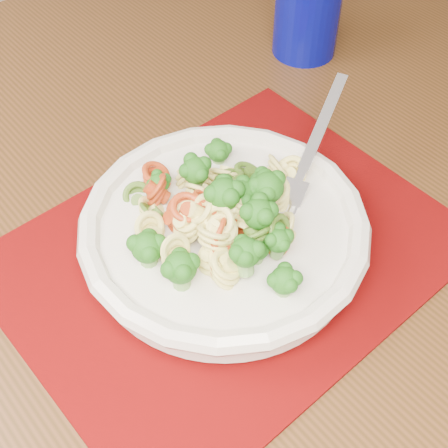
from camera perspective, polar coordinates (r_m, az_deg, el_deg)
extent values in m
cube|color=#4F2D16|center=(0.66, -9.30, 1.91)|extent=(1.52, 1.29, 0.04)
cube|color=#4F2D16|center=(1.40, 4.67, 10.61)|extent=(0.09, 0.09, 0.74)
cube|color=#630404|center=(0.58, 0.40, -2.63)|extent=(0.49, 0.45, 0.00)
cylinder|color=silver|center=(0.58, 0.00, -2.27)|extent=(0.11, 0.11, 0.01)
cylinder|color=silver|center=(0.56, 0.00, -1.06)|extent=(0.24, 0.24, 0.03)
torus|color=silver|center=(0.55, 0.00, -0.06)|extent=(0.26, 0.26, 0.02)
cylinder|color=#05096F|center=(0.81, 7.61, 18.44)|extent=(0.08, 0.08, 0.10)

